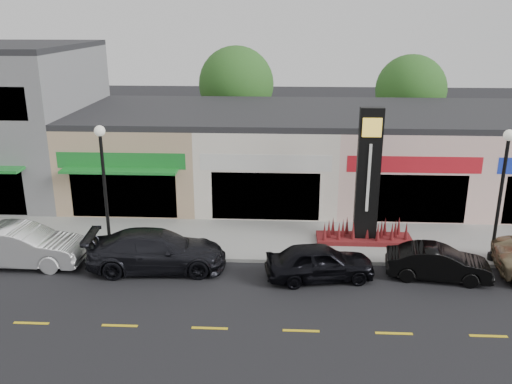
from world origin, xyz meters
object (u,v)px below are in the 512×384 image
Objects in this scene: car_black_sedan at (320,262)px; pylon_sign at (367,196)px; lamp_west_near at (104,177)px; car_dark_sedan at (157,251)px; car_black_conv at (438,263)px; car_white_van at (21,246)px; lamp_east_near at (502,183)px.

pylon_sign is at bearing -41.63° from car_black_sedan.
pylon_sign is at bearing 8.77° from lamp_west_near.
car_dark_sedan is 1.40× the size of car_black_conv.
lamp_west_near reaches higher than car_black_conv.
lamp_west_near reaches higher than car_dark_sedan.
car_white_van reaches higher than car_black_conv.
car_black_conv is (11.08, -0.25, -0.15)m from car_dark_sedan.
lamp_west_near is 3.75m from car_dark_sedan.
lamp_east_near is 13.99m from car_dark_sedan.
car_dark_sedan is at bearing -90.75° from car_white_van.
pylon_sign reaches higher than lamp_west_near.
pylon_sign is at bearing 161.25° from lamp_east_near.
lamp_east_near reaches higher than car_white_van.
car_white_van is 1.22× the size of car_black_sedan.
car_black_conv is (2.40, -3.19, -1.62)m from pylon_sign.
pylon_sign is (11.00, 1.70, -1.20)m from lamp_west_near.
lamp_east_near reaches higher than car_black_sedan.
lamp_east_near is at bearing -52.33° from car_black_conv.
lamp_west_near is 1.07× the size of car_white_van.
car_black_sedan is at bearing -11.39° from lamp_west_near.
car_white_van is at bearing -176.62° from lamp_east_near.
car_white_van is at bearing 84.99° from car_dark_sedan.
pylon_sign reaches higher than car_black_conv.
lamp_west_near reaches higher than car_black_sedan.
car_dark_sedan is 1.32× the size of car_black_sedan.
car_black_conv is (-2.60, -1.49, -2.83)m from lamp_east_near.
pylon_sign reaches higher than car_dark_sedan.
car_dark_sedan reaches higher than car_black_sedan.
lamp_west_near is at bearing -171.23° from pylon_sign.
lamp_east_near is at bearing 0.00° from lamp_west_near.
pylon_sign is 14.64m from car_white_van.
pylon_sign is at bearing -78.52° from car_white_van.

